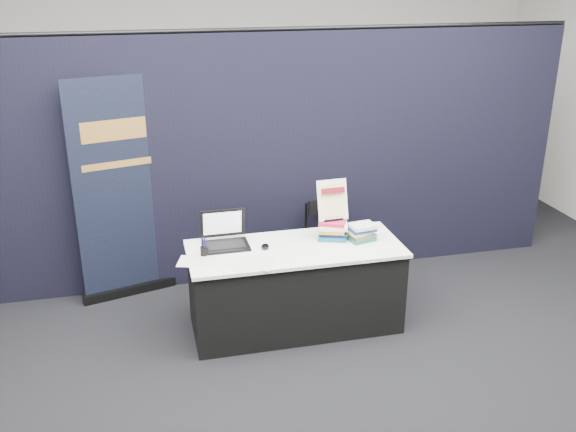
# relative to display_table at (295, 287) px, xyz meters

# --- Properties ---
(floor) EXTENTS (8.00, 8.00, 0.00)m
(floor) POSITION_rel_display_table_xyz_m (0.00, -0.55, -0.38)
(floor) COLOR black
(floor) RESTS_ON ground
(wall_back) EXTENTS (8.00, 0.02, 3.50)m
(wall_back) POSITION_rel_display_table_xyz_m (0.00, 3.45, 1.37)
(wall_back) COLOR beige
(wall_back) RESTS_ON floor
(drape_partition) EXTENTS (6.00, 0.08, 2.40)m
(drape_partition) POSITION_rel_display_table_xyz_m (0.00, 1.05, 0.82)
(drape_partition) COLOR black
(drape_partition) RESTS_ON floor
(display_table) EXTENTS (1.80, 0.75, 0.75)m
(display_table) POSITION_rel_display_table_xyz_m (0.00, 0.00, 0.00)
(display_table) COLOR black
(display_table) RESTS_ON floor
(laptop) EXTENTS (0.39, 0.31, 0.29)m
(laptop) POSITION_rel_display_table_xyz_m (-0.57, 0.19, 0.44)
(laptop) COLOR black
(laptop) RESTS_ON display_table
(mouse) EXTENTS (0.09, 0.12, 0.03)m
(mouse) POSITION_rel_display_table_xyz_m (-0.25, 0.04, 0.39)
(mouse) COLOR black
(mouse) RESTS_ON display_table
(brochure_left) EXTENTS (0.35, 0.29, 0.00)m
(brochure_left) POSITION_rel_display_table_xyz_m (-0.83, -0.09, 0.38)
(brochure_left) COLOR silver
(brochure_left) RESTS_ON display_table
(brochure_mid) EXTENTS (0.38, 0.35, 0.00)m
(brochure_mid) POSITION_rel_display_table_xyz_m (-0.39, -0.23, 0.38)
(brochure_mid) COLOR silver
(brochure_mid) RESTS_ON display_table
(brochure_right) EXTENTS (0.37, 0.31, 0.00)m
(brochure_right) POSITION_rel_display_table_xyz_m (-0.43, -0.22, 0.38)
(brochure_right) COLOR silver
(brochure_right) RESTS_ON display_table
(pen_cup) EXTENTS (0.07, 0.07, 0.08)m
(pen_cup) POSITION_rel_display_table_xyz_m (-0.76, 0.01, 0.41)
(pen_cup) COLOR black
(pen_cup) RESTS_ON display_table
(book_stack_tall) EXTENTS (0.28, 0.25, 0.16)m
(book_stack_tall) POSITION_rel_display_table_xyz_m (0.36, 0.12, 0.45)
(book_stack_tall) COLOR #1A5964
(book_stack_tall) RESTS_ON display_table
(book_stack_short) EXTENTS (0.23, 0.19, 0.15)m
(book_stack_short) POSITION_rel_display_table_xyz_m (0.59, 0.01, 0.45)
(book_stack_short) COLOR #1A6338
(book_stack_short) RESTS_ON display_table
(info_sign) EXTENTS (0.27, 0.14, 0.36)m
(info_sign) POSITION_rel_display_table_xyz_m (0.36, 0.15, 0.71)
(info_sign) COLOR black
(info_sign) RESTS_ON book_stack_tall
(pullup_banner) EXTENTS (0.88, 0.32, 2.08)m
(pullup_banner) POSITION_rel_display_table_xyz_m (-1.40, 0.95, 0.54)
(pullup_banner) COLOR black
(pullup_banner) RESTS_ON floor
(stacking_chair) EXTENTS (0.49, 0.50, 0.84)m
(stacking_chair) POSITION_rel_display_table_xyz_m (0.51, 0.73, 0.09)
(stacking_chair) COLOR black
(stacking_chair) RESTS_ON floor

